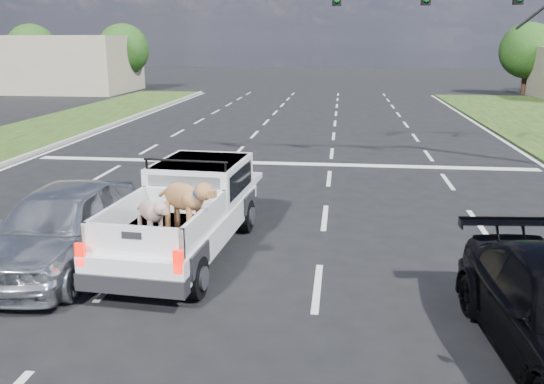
{
  "coord_description": "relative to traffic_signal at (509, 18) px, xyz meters",
  "views": [
    {
      "loc": [
        2.07,
        -9.04,
        4.07
      ],
      "look_at": [
        0.73,
        2.0,
        1.12
      ],
      "focal_mm": 38.0,
      "sensor_mm": 36.0,
      "label": 1
    }
  ],
  "objects": [
    {
      "name": "ground",
      "position": [
        -7.2,
        -10.5,
        -4.73
      ],
      "size": [
        160.0,
        160.0,
        0.0
      ],
      "primitive_type": "plane",
      "color": "black",
      "rests_on": "ground"
    },
    {
      "name": "road_markings",
      "position": [
        -7.2,
        -3.94,
        -4.72
      ],
      "size": [
        17.75,
        60.0,
        0.01
      ],
      "color": "silver",
      "rests_on": "ground"
    },
    {
      "name": "traffic_signal",
      "position": [
        0.0,
        0.0,
        0.0
      ],
      "size": [
        9.11,
        0.31,
        7.0
      ],
      "color": "black",
      "rests_on": "ground"
    },
    {
      "name": "building_left",
      "position": [
        -27.2,
        25.5,
        -2.53
      ],
      "size": [
        10.0,
        8.0,
        4.4
      ],
      "primitive_type": "cube",
      "color": "tan",
      "rests_on": "ground"
    },
    {
      "name": "tree_far_b",
      "position": [
        -31.2,
        27.5,
        -1.44
      ],
      "size": [
        4.2,
        4.2,
        5.4
      ],
      "color": "#332114",
      "rests_on": "ground"
    },
    {
      "name": "tree_far_c",
      "position": [
        -23.2,
        27.5,
        -1.44
      ],
      "size": [
        4.2,
        4.2,
        5.4
      ],
      "color": "#332114",
      "rests_on": "ground"
    },
    {
      "name": "tree_far_d",
      "position": [
        8.8,
        27.5,
        -1.44
      ],
      "size": [
        4.2,
        4.2,
        5.4
      ],
      "color": "#332114",
      "rests_on": "ground"
    },
    {
      "name": "pickup_truck",
      "position": [
        -8.04,
        -9.12,
        -3.85
      ],
      "size": [
        2.17,
        5.09,
        1.86
      ],
      "rotation": [
        0.0,
        0.0,
        -0.07
      ],
      "color": "black",
      "rests_on": "ground"
    },
    {
      "name": "silver_sedan",
      "position": [
        -10.17,
        -10.06,
        -3.96
      ],
      "size": [
        1.88,
        4.54,
        1.54
      ],
      "primitive_type": "imported",
      "rotation": [
        0.0,
        0.0,
        0.01
      ],
      "color": "silver",
      "rests_on": "ground"
    }
  ]
}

